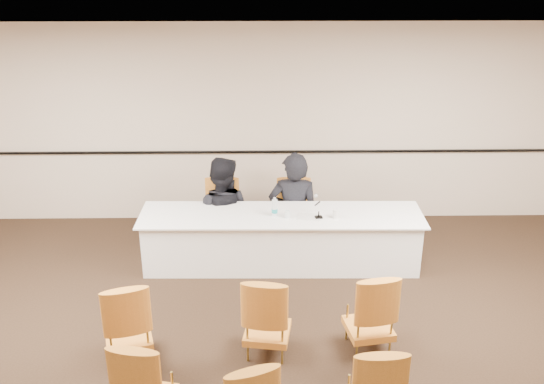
{
  "coord_description": "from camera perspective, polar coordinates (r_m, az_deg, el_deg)",
  "views": [
    {
      "loc": [
        0.14,
        -4.64,
        4.09
      ],
      "look_at": [
        0.26,
        2.6,
        1.02
      ],
      "focal_mm": 40.0,
      "sensor_mm": 36.0,
      "label": 1
    }
  ],
  "objects": [
    {
      "name": "ceiling",
      "position": [
        4.77,
        -2.65,
        9.73
      ],
      "size": [
        10.0,
        10.0,
        0.0
      ],
      "primitive_type": "plane",
      "rotation": [
        3.14,
        0.0,
        0.0
      ],
      "color": "silver",
      "rests_on": "ground"
    },
    {
      "name": "wall_back",
      "position": [
        9.02,
        -1.81,
        6.28
      ],
      "size": [
        10.0,
        0.04,
        3.0
      ],
      "primitive_type": "cube",
      "color": "beige",
      "rests_on": "ground"
    },
    {
      "name": "wall_rail",
      "position": [
        9.11,
        -1.78,
        3.8
      ],
      "size": [
        9.8,
        0.04,
        0.03
      ],
      "primitive_type": "cube",
      "color": "black",
      "rests_on": "wall_back"
    },
    {
      "name": "panel_table",
      "position": [
        8.06,
        0.86,
        -4.5
      ],
      "size": [
        3.71,
        0.91,
        0.74
      ],
      "primitive_type": null,
      "rotation": [
        0.0,
        0.0,
        -0.01
      ],
      "color": "white",
      "rests_on": "ground"
    },
    {
      "name": "panelist_main",
      "position": [
        8.54,
        2.06,
        -2.51
      ],
      "size": [
        0.76,
        0.54,
        1.96
      ],
      "primitive_type": "imported",
      "rotation": [
        0.0,
        0.0,
        3.04
      ],
      "color": "black",
      "rests_on": "ground"
    },
    {
      "name": "panelist_main_chair",
      "position": [
        8.52,
        2.06,
        -2.16
      ],
      "size": [
        0.51,
        0.51,
        0.95
      ],
      "primitive_type": null,
      "rotation": [
        0.0,
        0.0,
        -0.01
      ],
      "color": "#B56620",
      "rests_on": "ground"
    },
    {
      "name": "panelist_second",
      "position": [
        8.56,
        -4.74,
        -2.4
      ],
      "size": [
        0.99,
        0.84,
        1.79
      ],
      "primitive_type": "imported",
      "rotation": [
        0.0,
        0.0,
        2.93
      ],
      "color": "black",
      "rests_on": "ground"
    },
    {
      "name": "panelist_second_chair",
      "position": [
        8.54,
        -4.75,
        -2.16
      ],
      "size": [
        0.51,
        0.51,
        0.95
      ],
      "primitive_type": null,
      "rotation": [
        0.0,
        0.0,
        -0.01
      ],
      "color": "#B56620",
      "rests_on": "ground"
    },
    {
      "name": "papers",
      "position": [
        7.84,
        3.48,
        -2.34
      ],
      "size": [
        0.33,
        0.27,
        0.0
      ],
      "primitive_type": "cube",
      "rotation": [
        0.0,
        0.0,
        -0.16
      ],
      "color": "silver",
      "rests_on": "panel_table"
    },
    {
      "name": "microphone",
      "position": [
        7.77,
        4.44,
        -1.51
      ],
      "size": [
        0.14,
        0.22,
        0.28
      ],
      "primitive_type": null,
      "rotation": [
        0.0,
        0.0,
        0.21
      ],
      "color": "black",
      "rests_on": "panel_table"
    },
    {
      "name": "water_bottle",
      "position": [
        7.81,
        0.25,
        -1.4
      ],
      "size": [
        0.09,
        0.09,
        0.26
      ],
      "primitive_type": null,
      "rotation": [
        0.0,
        0.0,
        0.13
      ],
      "color": "teal",
      "rests_on": "panel_table"
    },
    {
      "name": "drinking_glass",
      "position": [
        7.78,
        1.46,
        -2.13
      ],
      "size": [
        0.07,
        0.07,
        0.1
      ],
      "primitive_type": "cylinder",
      "rotation": [
        0.0,
        0.0,
        0.14
      ],
      "color": "white",
      "rests_on": "panel_table"
    },
    {
      "name": "coffee_cup",
      "position": [
        7.81,
        6.02,
        -2.07
      ],
      "size": [
        0.09,
        0.09,
        0.12
      ],
      "primitive_type": "cylinder",
      "rotation": [
        0.0,
        0.0,
        0.18
      ],
      "color": "white",
      "rests_on": "panel_table"
    },
    {
      "name": "aud_chair_front_left",
      "position": [
        6.49,
        -13.5,
        -11.63
      ],
      "size": [
        0.62,
        0.62,
        0.95
      ],
      "primitive_type": null,
      "rotation": [
        0.0,
        0.0,
        0.28
      ],
      "color": "#B56620",
      "rests_on": "ground"
    },
    {
      "name": "aud_chair_front_mid",
      "position": [
        6.4,
        -0.45,
        -11.41
      ],
      "size": [
        0.57,
        0.57,
        0.95
      ],
      "primitive_type": null,
      "rotation": [
        0.0,
        0.0,
        -0.15
      ],
      "color": "#B56620",
      "rests_on": "ground"
    },
    {
      "name": "aud_chair_front_right",
      "position": [
        6.54,
        9.18,
        -10.91
      ],
      "size": [
        0.58,
        0.58,
        0.95
      ],
      "primitive_type": null,
      "rotation": [
        0.0,
        0.0,
        0.17
      ],
      "color": "#B56620",
      "rests_on": "ground"
    },
    {
      "name": "aud_chair_back_left",
      "position": [
        5.7,
        -11.85,
        -16.99
      ],
      "size": [
        0.58,
        0.58,
        0.95
      ],
      "primitive_type": null,
      "rotation": [
        0.0,
        0.0,
        -0.18
      ],
      "color": "#B56620",
      "rests_on": "ground"
    }
  ]
}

